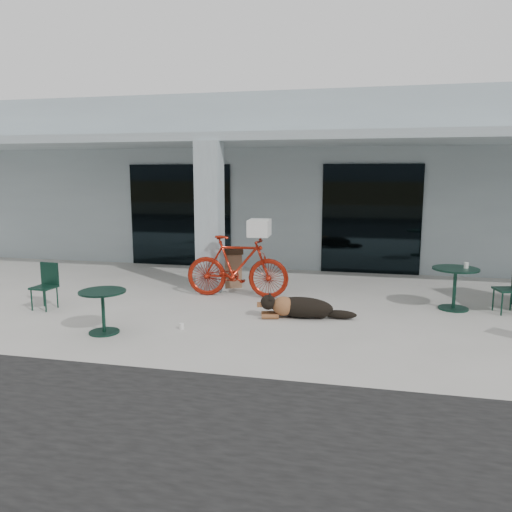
% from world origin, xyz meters
% --- Properties ---
extents(ground, '(80.00, 80.00, 0.00)m').
position_xyz_m(ground, '(0.00, 0.00, 0.00)').
color(ground, '#BBB7B0').
rests_on(ground, ground).
extents(building, '(22.00, 7.00, 4.50)m').
position_xyz_m(building, '(0.00, 8.50, 2.25)').
color(building, '#A9BAC0').
rests_on(building, ground).
extents(storefront_glass_left, '(2.80, 0.06, 2.70)m').
position_xyz_m(storefront_glass_left, '(-3.20, 4.98, 1.35)').
color(storefront_glass_left, black).
rests_on(storefront_glass_left, ground).
extents(storefront_glass_right, '(2.40, 0.06, 2.70)m').
position_xyz_m(storefront_glass_right, '(1.80, 4.98, 1.35)').
color(storefront_glass_right, black).
rests_on(storefront_glass_right, ground).
extents(column, '(0.50, 0.50, 3.12)m').
position_xyz_m(column, '(-1.50, 2.30, 1.56)').
color(column, '#A9BAC0').
rests_on(column, ground).
extents(overhang, '(22.00, 2.80, 0.18)m').
position_xyz_m(overhang, '(0.00, 3.60, 3.21)').
color(overhang, '#A9BAC0').
rests_on(overhang, column).
extents(bicycle, '(2.10, 0.69, 1.25)m').
position_xyz_m(bicycle, '(-0.81, 1.90, 0.62)').
color(bicycle, maroon).
rests_on(bicycle, ground).
extents(laundry_basket, '(0.44, 0.57, 0.33)m').
position_xyz_m(laundry_basket, '(-0.36, 1.92, 1.41)').
color(laundry_basket, white).
rests_on(laundry_basket, bicycle).
extents(dog, '(1.32, 0.69, 0.42)m').
position_xyz_m(dog, '(0.65, 0.70, 0.21)').
color(dog, black).
rests_on(dog, ground).
extents(cup_near_dog, '(0.09, 0.09, 0.10)m').
position_xyz_m(cup_near_dog, '(-1.14, -0.36, 0.05)').
color(cup_near_dog, white).
rests_on(cup_near_dog, ground).
extents(cafe_table_near, '(0.72, 0.72, 0.68)m').
position_xyz_m(cafe_table_near, '(-2.26, -0.80, 0.34)').
color(cafe_table_near, '#123428').
rests_on(cafe_table_near, ground).
extents(cafe_chair_near, '(0.42, 0.46, 0.85)m').
position_xyz_m(cafe_chair_near, '(-4.03, 0.22, 0.42)').
color(cafe_chair_near, '#123428').
rests_on(cafe_chair_near, ground).
extents(cafe_table_far, '(1.09, 1.09, 0.77)m').
position_xyz_m(cafe_table_far, '(3.31, 1.86, 0.39)').
color(cafe_table_far, '#123428').
rests_on(cafe_table_far, ground).
extents(cafe_chair_far_b, '(0.51, 0.49, 0.88)m').
position_xyz_m(cafe_chair_far_b, '(4.19, 1.80, 0.44)').
color(cafe_chair_far_b, '#123428').
rests_on(cafe_chair_far_b, ground).
extents(cup_on_table, '(0.10, 0.10, 0.11)m').
position_xyz_m(cup_on_table, '(3.49, 1.89, 0.83)').
color(cup_on_table, white).
rests_on(cup_on_table, cafe_table_far).
extents(trash_receptacle, '(0.65, 0.65, 0.85)m').
position_xyz_m(trash_receptacle, '(-1.20, 2.80, 0.43)').
color(trash_receptacle, brown).
rests_on(trash_receptacle, ground).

